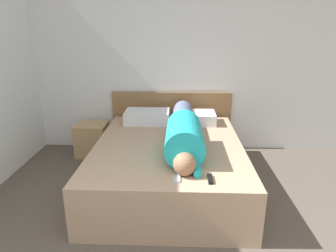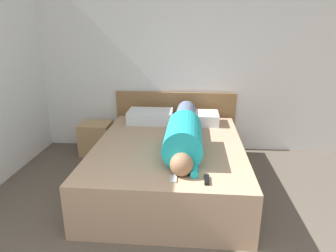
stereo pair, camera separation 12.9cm
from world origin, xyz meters
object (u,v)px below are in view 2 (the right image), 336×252
Objects in this scene: nightstand at (96,138)px; person_lying at (184,131)px; pillow_second at (197,118)px; cell_phone at (173,179)px; tv_remote at (207,180)px; pillow_near_headboard at (150,116)px; bed at (169,164)px.

person_lying reaches higher than nightstand.
pillow_second is 4.23× the size of cell_phone.
pillow_near_headboard is at bearing 113.69° from tv_remote.
bed is 13.65× the size of tv_remote.
cell_phone is (1.21, -1.65, 0.29)m from nightstand.
person_lying is at bearing 85.00° from cell_phone.
bed is 0.95m from tv_remote.
tv_remote is (0.69, -1.58, -0.07)m from pillow_near_headboard.
tv_remote is (0.38, -0.83, 0.27)m from bed.
nightstand is 0.25× the size of person_lying.
person_lying is 12.08× the size of tv_remote.
person_lying is at bearing -100.43° from pillow_second.
pillow_near_headboard reaches higher than pillow_second.
pillow_near_headboard is at bearing -5.86° from nightstand.
pillow_second reaches higher than tv_remote.
bed is at bearing -67.27° from pillow_near_headboard.
nightstand is 1.61m from person_lying.
nightstand is at bearing 131.84° from tv_remote.
pillow_second is at bearing 82.22° from cell_phone.
pillow_second reaches higher than nightstand.
cell_phone reaches higher than nightstand.
person_lying reaches higher than pillow_near_headboard.
person_lying reaches higher than bed.
pillow_near_headboard is 1.72m from tv_remote.
bed is 15.75× the size of cell_phone.
nightstand is at bearing 145.48° from person_lying.
pillow_second is at bearing 79.57° from person_lying.
tv_remote is (0.21, -0.78, -0.15)m from person_lying.
cell_phone is (-0.28, 0.01, -0.01)m from tv_remote.
person_lying is at bearing 105.14° from tv_remote.
pillow_near_headboard is 0.63m from pillow_second.
tv_remote is at bearing -65.45° from bed.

